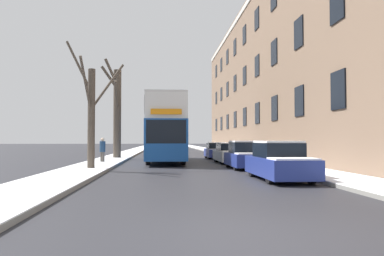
% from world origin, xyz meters
% --- Properties ---
extents(ground_plane, '(320.00, 320.00, 0.00)m').
position_xyz_m(ground_plane, '(0.00, 0.00, 0.00)').
color(ground_plane, '#28282D').
extents(sidewalk_left, '(2.46, 130.00, 0.16)m').
position_xyz_m(sidewalk_left, '(-5.42, 53.00, 0.08)').
color(sidewalk_left, gray).
rests_on(sidewalk_left, ground).
extents(sidewalk_right, '(2.46, 130.00, 0.16)m').
position_xyz_m(sidewalk_right, '(5.42, 53.00, 0.08)').
color(sidewalk_right, gray).
rests_on(sidewalk_right, ground).
extents(terrace_facade_right, '(9.10, 50.53, 15.33)m').
position_xyz_m(terrace_facade_right, '(11.14, 30.13, 7.67)').
color(terrace_facade_right, '#7A604C').
rests_on(terrace_facade_right, ground).
extents(bare_tree_left_0, '(3.05, 3.06, 6.88)m').
position_xyz_m(bare_tree_left_0, '(-5.13, 13.17, 3.00)').
color(bare_tree_left_0, '#4C4238').
rests_on(bare_tree_left_0, ground).
extents(bare_tree_left_1, '(1.65, 3.23, 8.15)m').
position_xyz_m(bare_tree_left_1, '(-5.22, 24.48, 3.98)').
color(bare_tree_left_1, '#4C4238').
rests_on(bare_tree_left_1, ground).
extents(double_decker_bus, '(2.58, 11.77, 4.49)m').
position_xyz_m(double_decker_bus, '(-1.28, 21.02, 2.53)').
color(double_decker_bus, '#194C99').
rests_on(double_decker_bus, ground).
extents(parked_car_0, '(1.75, 4.47, 1.54)m').
position_xyz_m(parked_car_0, '(3.11, 8.22, 0.70)').
color(parked_car_0, navy).
rests_on(parked_car_0, ground).
extents(parked_car_1, '(1.85, 3.94, 1.54)m').
position_xyz_m(parked_car_1, '(3.11, 14.04, 0.70)').
color(parked_car_1, navy).
rests_on(parked_car_1, ground).
extents(parked_car_2, '(1.75, 4.54, 1.40)m').
position_xyz_m(parked_car_2, '(3.11, 19.21, 0.65)').
color(parked_car_2, silver).
rests_on(parked_car_2, ground).
extents(parked_car_3, '(1.78, 3.98, 1.38)m').
position_xyz_m(parked_car_3, '(3.11, 25.35, 0.64)').
color(parked_car_3, navy).
rests_on(parked_car_3, ground).
extents(pedestrian_left_sidewalk, '(0.37, 0.37, 1.72)m').
position_xyz_m(pedestrian_left_sidewalk, '(-5.41, 18.63, 0.94)').
color(pedestrian_left_sidewalk, '#4C4742').
rests_on(pedestrian_left_sidewalk, ground).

